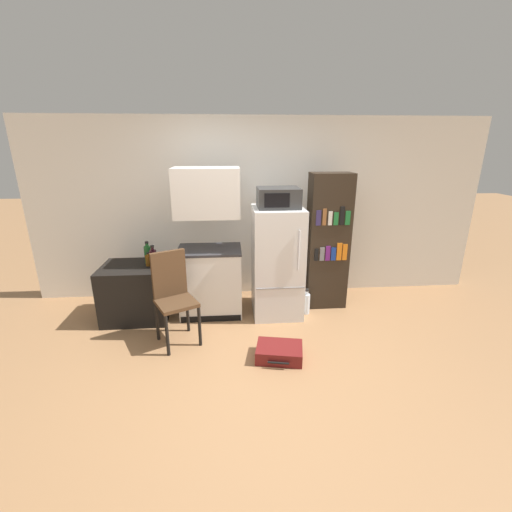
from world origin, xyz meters
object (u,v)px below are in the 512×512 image
object	(u,v)px
bottle_green_tall	(148,254)
chair	(173,290)
bottle_wine_dark	(153,258)
water_bottle_front	(306,303)
microwave	(278,198)
bookshelf	(328,242)
suitcase_large_flat	(279,352)
refrigerator	(277,262)
side_table	(136,292)
kitchen_hutch	(209,251)
bottle_amber_beer	(149,260)

from	to	relation	value
bottle_green_tall	chair	size ratio (longest dim) A/B	0.27
bottle_wine_dark	water_bottle_front	xyz separation A→B (m)	(1.92, -0.01, -0.67)
chair	water_bottle_front	bearing A→B (deg)	-10.31
microwave	bookshelf	xyz separation A→B (m)	(0.70, 0.17, -0.62)
bottle_green_tall	chair	xyz separation A→B (m)	(0.39, -0.67, -0.21)
bottle_green_tall	suitcase_large_flat	distance (m)	2.05
refrigerator	water_bottle_front	world-z (taller)	refrigerator
bottle_green_tall	water_bottle_front	size ratio (longest dim) A/B	0.82
side_table	chair	distance (m)	0.85
kitchen_hutch	chair	distance (m)	0.78
side_table	suitcase_large_flat	world-z (taller)	side_table
suitcase_large_flat	kitchen_hutch	bearing A→B (deg)	135.15
bottle_amber_beer	suitcase_large_flat	distance (m)	1.96
side_table	microwave	distance (m)	2.16
microwave	chair	distance (m)	1.65
bottle_wine_dark	chair	size ratio (longest dim) A/B	0.27
microwave	bottle_wine_dark	xyz separation A→B (m)	(-1.53, -0.08, -0.71)
side_table	bookshelf	size ratio (longest dim) A/B	0.44
bottle_wine_dark	suitcase_large_flat	xyz separation A→B (m)	(1.42, -0.97, -0.75)
microwave	bookshelf	world-z (taller)	bookshelf
suitcase_large_flat	microwave	bearing A→B (deg)	95.14
kitchen_hutch	microwave	world-z (taller)	kitchen_hutch
bottle_wine_dark	suitcase_large_flat	distance (m)	1.88
bottle_green_tall	bottle_amber_beer	bearing A→B (deg)	-74.28
microwave	bottle_wine_dark	bearing A→B (deg)	-177.01
kitchen_hutch	chair	bearing A→B (deg)	-121.05
bottle_wine_dark	side_table	bearing A→B (deg)	163.59
water_bottle_front	bottle_amber_beer	bearing A→B (deg)	177.62
bookshelf	bottle_amber_beer	distance (m)	2.32
side_table	refrigerator	size ratio (longest dim) A/B	0.57
water_bottle_front	chair	bearing A→B (deg)	-163.19
kitchen_hutch	suitcase_large_flat	size ratio (longest dim) A/B	3.54
microwave	bookshelf	distance (m)	0.95
bottle_wine_dark	microwave	bearing A→B (deg)	2.99
refrigerator	suitcase_large_flat	size ratio (longest dim) A/B	2.64
bottle_wine_dark	chair	world-z (taller)	chair
side_table	bookshelf	world-z (taller)	bookshelf
kitchen_hutch	bottle_wine_dark	world-z (taller)	kitchen_hutch
bottle_amber_beer	chair	bearing A→B (deg)	-57.45
side_table	bottle_wine_dark	bearing A→B (deg)	-16.41
side_table	microwave	world-z (taller)	microwave
bookshelf	bottle_wine_dark	xyz separation A→B (m)	(-2.23, -0.25, -0.08)
microwave	bottle_amber_beer	size ratio (longest dim) A/B	2.97
kitchen_hutch	microwave	xyz separation A→B (m)	(0.86, -0.06, 0.67)
microwave	chair	size ratio (longest dim) A/B	0.49
kitchen_hutch	bottle_amber_beer	world-z (taller)	kitchen_hutch
side_table	kitchen_hutch	size ratio (longest dim) A/B	0.42
microwave	bottle_amber_beer	bearing A→B (deg)	-179.88
bookshelf	chair	xyz separation A→B (m)	(-1.94, -0.75, -0.29)
bottle_amber_beer	suitcase_large_flat	bearing A→B (deg)	-35.02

